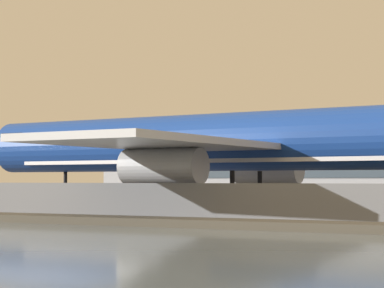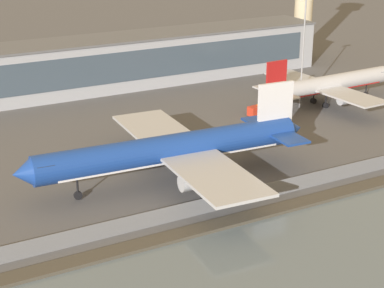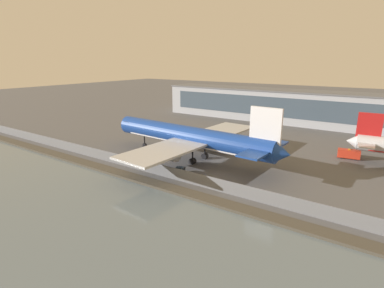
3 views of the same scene
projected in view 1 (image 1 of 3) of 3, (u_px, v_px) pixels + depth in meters
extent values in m
plane|color=#565659|center=(296.00, 213.00, 63.02)|extent=(500.00, 500.00, 0.00)
cube|color=#474238|center=(184.00, 222.00, 44.77)|extent=(320.00, 3.00, 0.50)
cube|color=slate|center=(216.00, 203.00, 48.83)|extent=(280.00, 0.08, 2.59)
cylinder|color=slate|center=(216.00, 203.00, 48.83)|extent=(0.10, 0.10, 2.59)
cylinder|color=#193D93|center=(212.00, 142.00, 63.55)|extent=(46.12, 7.70, 4.90)
cone|color=#193D93|center=(3.00, 148.00, 75.82)|extent=(3.46, 4.84, 4.65)
cube|color=#232D3D|center=(26.00, 141.00, 74.24)|extent=(2.94, 4.32, 1.47)
cube|color=silver|center=(212.00, 158.00, 63.48)|extent=(39.18, 6.30, 0.88)
cube|color=#B7BABF|center=(166.00, 143.00, 52.87)|extent=(11.43, 22.61, 0.49)
cube|color=#B7BABF|center=(289.00, 153.00, 71.85)|extent=(11.43, 22.61, 0.49)
cylinder|color=#B7BABF|center=(163.00, 166.00, 55.00)|extent=(6.58, 3.08, 2.69)
cylinder|color=#B7BABF|center=(268.00, 169.00, 70.95)|extent=(6.58, 3.08, 2.69)
cylinder|color=black|center=(65.00, 187.00, 71.48)|extent=(0.34, 0.34, 2.86)
cylinder|color=black|center=(65.00, 202.00, 71.41)|extent=(1.40, 0.62, 1.37)
cylinder|color=black|center=(232.00, 188.00, 59.52)|extent=(0.39, 0.39, 2.86)
cylinder|color=black|center=(232.00, 206.00, 59.46)|extent=(1.64, 1.20, 1.58)
cylinder|color=black|center=(260.00, 188.00, 63.96)|extent=(0.39, 0.39, 2.86)
cylinder|color=black|center=(260.00, 205.00, 63.89)|extent=(1.64, 1.20, 1.58)
cube|color=#1E2328|center=(210.00, 209.00, 52.31)|extent=(2.45, 3.53, 1.11)
cube|color=#283847|center=(209.00, 198.00, 51.96)|extent=(1.55, 1.44, 0.50)
cylinder|color=black|center=(218.00, 216.00, 51.20)|extent=(0.41, 0.73, 0.70)
cylinder|color=black|center=(198.00, 215.00, 51.44)|extent=(0.41, 0.73, 0.70)
cylinder|color=black|center=(222.00, 214.00, 53.15)|extent=(0.41, 0.73, 0.70)
cylinder|color=black|center=(203.00, 214.00, 53.39)|extent=(0.41, 0.73, 0.70)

